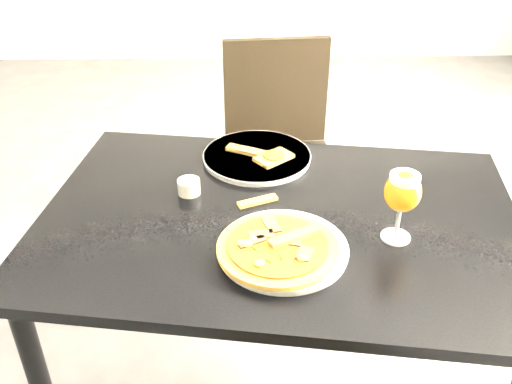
{
  "coord_description": "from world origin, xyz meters",
  "views": [
    {
      "loc": [
        0.17,
        -1.5,
        1.57
      ],
      "look_at": [
        0.19,
        -0.34,
        0.83
      ],
      "focal_mm": 40.0,
      "sensor_mm": 36.0,
      "label": 1
    }
  ],
  "objects_px": {
    "beer_glass": "(403,192)",
    "pizza": "(278,247)",
    "dining_table": "(278,244)",
    "chair_far": "(279,153)"
  },
  "relations": [
    {
      "from": "dining_table",
      "to": "chair_far",
      "type": "bearing_deg",
      "value": 94.75
    },
    {
      "from": "dining_table",
      "to": "pizza",
      "type": "height_order",
      "value": "pizza"
    },
    {
      "from": "dining_table",
      "to": "pizza",
      "type": "relative_size",
      "value": 4.71
    },
    {
      "from": "dining_table",
      "to": "chair_far",
      "type": "height_order",
      "value": "chair_far"
    },
    {
      "from": "chair_far",
      "to": "beer_glass",
      "type": "bearing_deg",
      "value": -80.89
    },
    {
      "from": "dining_table",
      "to": "beer_glass",
      "type": "distance_m",
      "value": 0.36
    },
    {
      "from": "dining_table",
      "to": "pizza",
      "type": "bearing_deg",
      "value": -85.7
    },
    {
      "from": "beer_glass",
      "to": "pizza",
      "type": "bearing_deg",
      "value": -168.0
    },
    {
      "from": "chair_far",
      "to": "beer_glass",
      "type": "relative_size",
      "value": 5.16
    },
    {
      "from": "dining_table",
      "to": "beer_glass",
      "type": "xyz_separation_m",
      "value": [
        0.27,
        -0.1,
        0.22
      ]
    }
  ]
}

